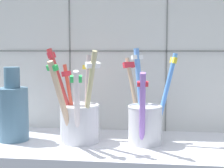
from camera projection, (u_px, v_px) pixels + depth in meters
counter_slab at (112, 148)px, 65.91cm from camera, size 64.00×22.00×2.00cm
tile_wall_back at (118, 38)px, 75.51cm from camera, size 64.00×2.20×45.00cm
toothbrush_cup_left at (79, 118)px, 66.25cm from camera, size 11.81×12.14×18.26cm
toothbrush_cup_right at (145, 119)px, 65.21cm from camera, size 10.91×13.84×18.25cm
ceramic_vase at (13, 111)px, 67.46cm from camera, size 6.01×6.01×14.57cm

